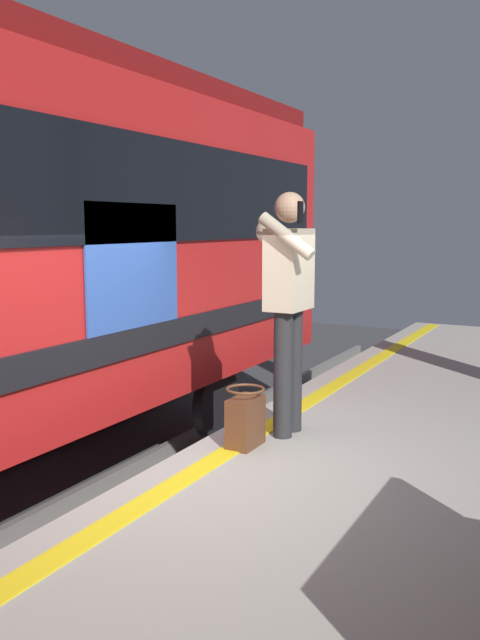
{
  "coord_description": "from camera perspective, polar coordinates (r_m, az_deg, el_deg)",
  "views": [
    {
      "loc": [
        3.63,
        2.45,
        2.58
      ],
      "look_at": [
        -0.4,
        0.3,
        1.91
      ],
      "focal_mm": 37.26,
      "sensor_mm": 36.0,
      "label": 1
    }
  ],
  "objects": [
    {
      "name": "ground_plane",
      "position": [
        5.08,
        -5.52,
        -22.27
      ],
      "size": [
        24.98,
        24.98,
        0.0
      ],
      "primitive_type": "plane",
      "color": "#3D3D3F"
    },
    {
      "name": "passenger",
      "position": [
        4.86,
        4.14,
        2.35
      ],
      "size": [
        0.57,
        0.55,
        1.79
      ],
      "color": "#262628",
      "rests_on": "platform"
    },
    {
      "name": "safety_line",
      "position": [
        4.49,
        -2.44,
        -12.04
      ],
      "size": [
        13.64,
        0.16,
        0.01
      ],
      "primitive_type": "cube",
      "color": "yellow",
      "rests_on": "platform"
    },
    {
      "name": "track_rail_near",
      "position": [
        5.99,
        -19.07,
        -16.86
      ],
      "size": [
        18.09,
        0.08,
        0.16
      ],
      "primitive_type": "cube",
      "color": "slate",
      "rests_on": "ground"
    },
    {
      "name": "handbag",
      "position": [
        4.73,
        0.47,
        -8.54
      ],
      "size": [
        0.3,
        0.28,
        0.42
      ],
      "color": "#59331E",
      "rests_on": "platform"
    }
  ]
}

